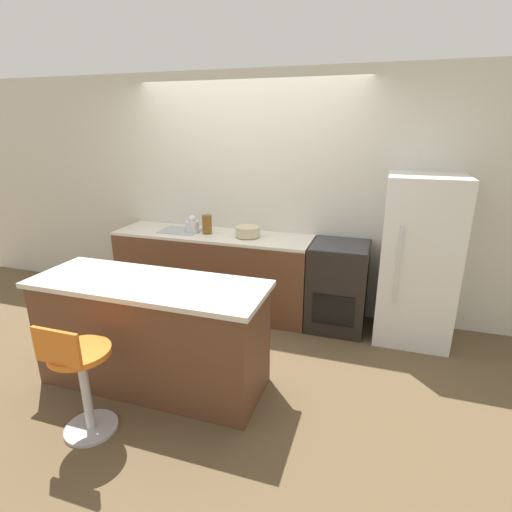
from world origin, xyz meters
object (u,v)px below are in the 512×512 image
(oven_range, at_px, (338,286))
(refrigerator, at_px, (418,261))
(mixing_bowl, at_px, (248,231))
(kettle, at_px, (192,225))
(stool_chair, at_px, (81,377))

(oven_range, xyz_separation_m, refrigerator, (0.74, -0.01, 0.36))
(oven_range, distance_m, mixing_bowl, 1.11)
(refrigerator, height_order, mixing_bowl, refrigerator)
(kettle, bearing_deg, refrigerator, -0.20)
(stool_chair, height_order, kettle, kettle)
(stool_chair, height_order, mixing_bowl, mixing_bowl)
(stool_chair, bearing_deg, oven_range, 55.79)
(oven_range, bearing_deg, mixing_bowl, -179.97)
(refrigerator, distance_m, stool_chair, 3.05)
(stool_chair, distance_m, kettle, 2.19)
(refrigerator, bearing_deg, stool_chair, -135.92)
(oven_range, distance_m, kettle, 1.73)
(refrigerator, xyz_separation_m, kettle, (-2.39, 0.01, 0.17))
(oven_range, relative_size, kettle, 4.82)
(refrigerator, xyz_separation_m, stool_chair, (-2.18, -2.11, -0.36))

